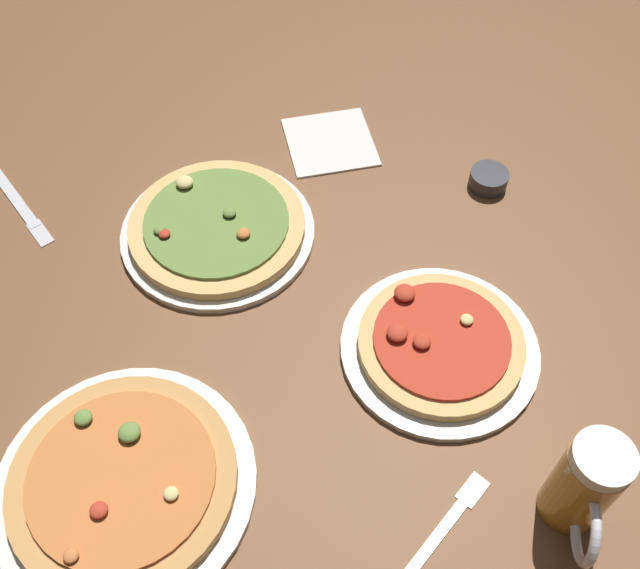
{
  "coord_description": "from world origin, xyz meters",
  "views": [
    {
      "loc": [
        -0.31,
        -0.58,
        0.91
      ],
      "look_at": [
        0.0,
        0.0,
        0.02
      ],
      "focal_mm": 40.79,
      "sensor_mm": 36.0,
      "label": 1
    }
  ],
  "objects_px": {
    "pizza_plate_near": "(440,345)",
    "pizza_plate_side": "(124,481)",
    "fork_left": "(435,539)",
    "pizza_plate_far": "(217,228)",
    "knife_right": "(20,206)",
    "beer_mug_dark": "(584,487)",
    "ramekin_butter": "(489,179)",
    "napkin_folded": "(330,141)"
  },
  "relations": [
    {
      "from": "fork_left",
      "to": "knife_right",
      "type": "bearing_deg",
      "value": 111.11
    },
    {
      "from": "beer_mug_dark",
      "to": "fork_left",
      "type": "relative_size",
      "value": 0.75
    },
    {
      "from": "ramekin_butter",
      "to": "napkin_folded",
      "type": "distance_m",
      "value": 0.29
    },
    {
      "from": "beer_mug_dark",
      "to": "knife_right",
      "type": "relative_size",
      "value": 0.76
    },
    {
      "from": "beer_mug_dark",
      "to": "fork_left",
      "type": "distance_m",
      "value": 0.19
    },
    {
      "from": "pizza_plate_near",
      "to": "pizza_plate_side",
      "type": "bearing_deg",
      "value": 177.42
    },
    {
      "from": "ramekin_butter",
      "to": "beer_mug_dark",
      "type": "bearing_deg",
      "value": -116.0
    },
    {
      "from": "knife_right",
      "to": "ramekin_butter",
      "type": "bearing_deg",
      "value": -24.67
    },
    {
      "from": "pizza_plate_far",
      "to": "napkin_folded",
      "type": "xyz_separation_m",
      "value": [
        0.27,
        0.1,
        -0.01
      ]
    },
    {
      "from": "fork_left",
      "to": "ramekin_butter",
      "type": "bearing_deg",
      "value": 48.06
    },
    {
      "from": "pizza_plate_side",
      "to": "knife_right",
      "type": "relative_size",
      "value": 1.58
    },
    {
      "from": "pizza_plate_far",
      "to": "knife_right",
      "type": "distance_m",
      "value": 0.34
    },
    {
      "from": "fork_left",
      "to": "knife_right",
      "type": "xyz_separation_m",
      "value": [
        -0.31,
        0.79,
        -0.0
      ]
    },
    {
      "from": "beer_mug_dark",
      "to": "pizza_plate_side",
      "type": "bearing_deg",
      "value": 148.48
    },
    {
      "from": "pizza_plate_near",
      "to": "pizza_plate_far",
      "type": "bearing_deg",
      "value": 118.53
    },
    {
      "from": "beer_mug_dark",
      "to": "ramekin_butter",
      "type": "distance_m",
      "value": 0.57
    },
    {
      "from": "ramekin_butter",
      "to": "pizza_plate_far",
      "type": "bearing_deg",
      "value": 165.47
    },
    {
      "from": "pizza_plate_side",
      "to": "napkin_folded",
      "type": "relative_size",
      "value": 2.18
    },
    {
      "from": "pizza_plate_side",
      "to": "knife_right",
      "type": "xyz_separation_m",
      "value": [
        0.01,
        0.55,
        -0.01
      ]
    },
    {
      "from": "pizza_plate_side",
      "to": "knife_right",
      "type": "bearing_deg",
      "value": 89.42
    },
    {
      "from": "fork_left",
      "to": "knife_right",
      "type": "height_order",
      "value": "same"
    },
    {
      "from": "pizza_plate_far",
      "to": "napkin_folded",
      "type": "relative_size",
      "value": 2.03
    },
    {
      "from": "pizza_plate_far",
      "to": "fork_left",
      "type": "xyz_separation_m",
      "value": [
        0.04,
        -0.58,
        -0.01
      ]
    },
    {
      "from": "pizza_plate_near",
      "to": "napkin_folded",
      "type": "bearing_deg",
      "value": 81.05
    },
    {
      "from": "beer_mug_dark",
      "to": "pizza_plate_far",
      "type": "bearing_deg",
      "value": 108.02
    },
    {
      "from": "pizza_plate_near",
      "to": "knife_right",
      "type": "distance_m",
      "value": 0.73
    },
    {
      "from": "pizza_plate_near",
      "to": "pizza_plate_far",
      "type": "distance_m",
      "value": 0.4
    },
    {
      "from": "beer_mug_dark",
      "to": "ramekin_butter",
      "type": "height_order",
      "value": "beer_mug_dark"
    },
    {
      "from": "napkin_folded",
      "to": "ramekin_butter",
      "type": "bearing_deg",
      "value": -49.74
    },
    {
      "from": "pizza_plate_side",
      "to": "knife_right",
      "type": "height_order",
      "value": "pizza_plate_side"
    },
    {
      "from": "napkin_folded",
      "to": "fork_left",
      "type": "relative_size",
      "value": 0.72
    },
    {
      "from": "pizza_plate_side",
      "to": "fork_left",
      "type": "xyz_separation_m",
      "value": [
        0.31,
        -0.25,
        -0.01
      ]
    },
    {
      "from": "pizza_plate_near",
      "to": "fork_left",
      "type": "xyz_separation_m",
      "value": [
        -0.16,
        -0.22,
        -0.01
      ]
    },
    {
      "from": "pizza_plate_near",
      "to": "beer_mug_dark",
      "type": "height_order",
      "value": "beer_mug_dark"
    },
    {
      "from": "pizza_plate_far",
      "to": "ramekin_butter",
      "type": "bearing_deg",
      "value": -14.53
    },
    {
      "from": "pizza_plate_far",
      "to": "knife_right",
      "type": "relative_size",
      "value": 1.48
    },
    {
      "from": "ramekin_butter",
      "to": "napkin_folded",
      "type": "xyz_separation_m",
      "value": [
        -0.19,
        0.22,
        -0.01
      ]
    },
    {
      "from": "pizza_plate_side",
      "to": "ramekin_butter",
      "type": "distance_m",
      "value": 0.76
    },
    {
      "from": "pizza_plate_side",
      "to": "fork_left",
      "type": "bearing_deg",
      "value": -38.19
    },
    {
      "from": "pizza_plate_near",
      "to": "napkin_folded",
      "type": "distance_m",
      "value": 0.47
    },
    {
      "from": "pizza_plate_near",
      "to": "pizza_plate_side",
      "type": "height_order",
      "value": "pizza_plate_near"
    },
    {
      "from": "pizza_plate_near",
      "to": "knife_right",
      "type": "xyz_separation_m",
      "value": [
        -0.46,
        0.57,
        -0.01
      ]
    }
  ]
}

